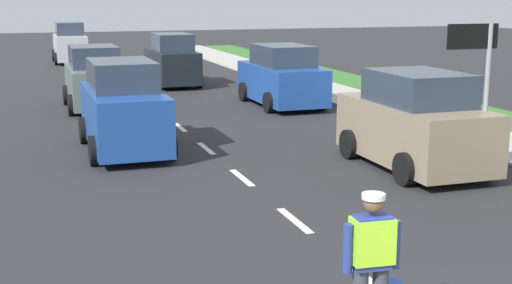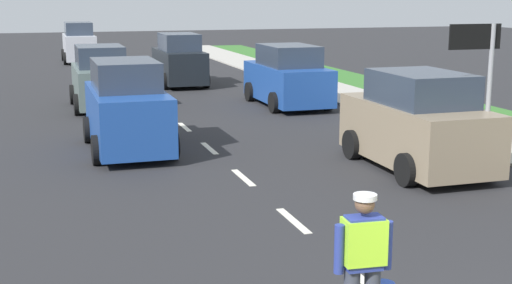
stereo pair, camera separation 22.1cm
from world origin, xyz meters
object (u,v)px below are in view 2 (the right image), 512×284
object	(u,v)px
road_worker	(365,259)
car_oncoming_third	(79,44)
car_parked_curbside	(417,124)
car_oncoming_lead	(127,109)
car_outgoing_far	(179,61)
lane_direction_sign	(480,64)
car_parked_far	(288,78)
car_oncoming_second	(101,79)

from	to	relation	value
road_worker	car_oncoming_third	world-z (taller)	car_oncoming_third
road_worker	car_oncoming_third	xyz separation A→B (m)	(-0.85, 34.35, 0.10)
car_parked_curbside	car_oncoming_lead	world-z (taller)	car_oncoming_lead
road_worker	car_outgoing_far	distance (m)	22.80
car_parked_curbside	car_outgoing_far	xyz separation A→B (m)	(-2.07, 15.91, 0.01)
car_parked_curbside	lane_direction_sign	bearing A→B (deg)	-64.15
car_parked_curbside	car_outgoing_far	distance (m)	16.04
lane_direction_sign	car_oncoming_third	world-z (taller)	lane_direction_sign
car_parked_curbside	car_parked_far	size ratio (longest dim) A/B	0.94
car_parked_curbside	car_oncoming_third	bearing A→B (deg)	101.09
lane_direction_sign	car_oncoming_lead	world-z (taller)	lane_direction_sign
car_oncoming_third	car_oncoming_second	size ratio (longest dim) A/B	1.03
car_parked_far	car_oncoming_lead	xyz separation A→B (m)	(-6.17, -5.53, 0.06)
car_oncoming_third	car_oncoming_second	bearing A→B (deg)	-91.27
car_oncoming_second	car_oncoming_lead	bearing A→B (deg)	-90.13
road_worker	lane_direction_sign	world-z (taller)	lane_direction_sign
car_oncoming_lead	car_outgoing_far	world-z (taller)	car_oncoming_lead
car_parked_far	car_oncoming_lead	size ratio (longest dim) A/B	1.06
lane_direction_sign	car_parked_curbside	size ratio (longest dim) A/B	0.78
road_worker	car_outgoing_far	world-z (taller)	car_outgoing_far
car_oncoming_second	road_worker	bearing A→B (deg)	-85.97
car_oncoming_second	car_oncoming_third	bearing A→B (deg)	88.73
car_outgoing_far	car_parked_curbside	bearing A→B (deg)	-82.60
road_worker	car_parked_curbside	distance (m)	8.15
car_parked_curbside	car_oncoming_lead	distance (m)	6.91
car_parked_curbside	car_parked_far	distance (m)	9.30
car_oncoming_lead	car_outgoing_far	distance (m)	12.71
road_worker	car_outgoing_far	xyz separation A→B (m)	(2.49, 22.66, 0.07)
car_parked_curbside	car_parked_far	bearing A→B (deg)	87.73
lane_direction_sign	road_worker	bearing A→B (deg)	-133.33
lane_direction_sign	car_oncoming_second	xyz separation A→B (m)	(-6.40, 11.92, -1.44)
car_oncoming_lead	car_outgoing_far	xyz separation A→B (m)	(3.73, 12.15, -0.02)
car_oncoming_lead	car_oncoming_third	world-z (taller)	car_oncoming_third
road_worker	car_parked_curbside	bearing A→B (deg)	55.96
car_parked_far	car_oncoming_lead	world-z (taller)	car_oncoming_lead
car_parked_curbside	car_outgoing_far	bearing A→B (deg)	97.40
lane_direction_sign	car_outgoing_far	size ratio (longest dim) A/B	0.79
car_parked_curbside	car_outgoing_far	world-z (taller)	car_outgoing_far
car_parked_far	car_outgoing_far	distance (m)	7.06
car_parked_far	car_oncoming_third	bearing A→B (deg)	107.51
car_oncoming_lead	car_oncoming_second	size ratio (longest dim) A/B	1.06
car_parked_curbside	car_oncoming_second	world-z (taller)	car_parked_curbside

